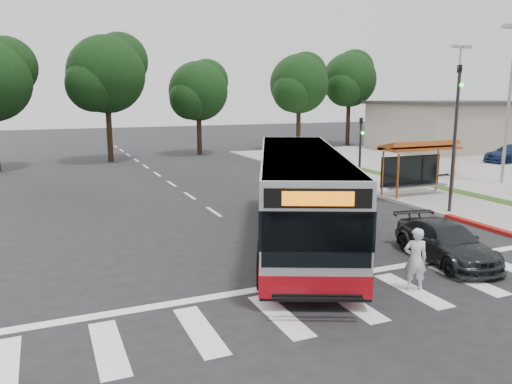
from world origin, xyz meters
TOP-DOWN VIEW (x-y plane):
  - ground at (0.00, 0.00)m, footprint 140.00×140.00m
  - sidewalk_east at (11.00, 8.00)m, footprint 4.00×40.00m
  - curb_east at (9.00, 8.00)m, footprint 0.30×40.00m
  - curb_east_red at (9.00, -2.00)m, footprint 0.32×6.00m
  - parking_lot at (23.00, 10.00)m, footprint 18.00×36.00m
  - commercial_building at (30.00, 22.00)m, footprint 14.00×10.00m
  - building_roof_cap at (30.00, 22.00)m, footprint 14.60×10.60m
  - crosswalk_ladder at (0.00, -5.00)m, footprint 18.00×2.60m
  - bus_shelter at (10.80, 5.10)m, footprint 4.20×1.60m
  - traffic_signal_ne_tall at (9.60, 1.49)m, footprint 0.18×0.37m
  - traffic_signal_ne_short at (9.60, 8.49)m, footprint 0.18×0.37m
  - lot_light_front at (18.00, 6.00)m, footprint 1.90×0.35m
  - lot_light_mid at (24.00, 16.00)m, footprint 1.90×0.35m
  - tree_ne_a at (16.08, 28.06)m, footprint 6.16×5.74m
  - tree_ne_b at (23.08, 30.06)m, footprint 6.16×5.74m
  - tree_north_a at (-1.92, 26.07)m, footprint 6.60×6.15m
  - tree_north_b at (6.07, 28.06)m, footprint 5.72×5.33m
  - transit_bus at (1.47, 0.53)m, footprint 7.72×12.61m
  - pedestrian at (2.07, -4.98)m, footprint 0.75×0.64m
  - dark_sedan at (4.67, -3.40)m, footprint 2.41×4.47m
  - parked_car_1 at (16.27, 9.81)m, footprint 3.52×1.38m
  - parked_car_3 at (26.62, 12.64)m, footprint 4.67×1.94m

SIDE VIEW (x-z plane):
  - ground at x=0.00m, z-range 0.00..0.00m
  - crosswalk_ladder at x=0.00m, z-range 0.00..0.01m
  - parking_lot at x=23.00m, z-range 0.00..0.10m
  - sidewalk_east at x=11.00m, z-range 0.00..0.12m
  - curb_east at x=9.00m, z-range 0.00..0.15m
  - curb_east_red at x=9.00m, z-range 0.00..0.15m
  - dark_sedan at x=4.67m, z-range 0.00..1.23m
  - parked_car_1 at x=16.27m, z-range 0.10..1.24m
  - parked_car_3 at x=26.62m, z-range 0.10..1.45m
  - pedestrian at x=2.07m, z-range 0.00..1.75m
  - transit_bus at x=1.47m, z-range 0.00..3.26m
  - commercial_building at x=30.00m, z-range 0.00..4.40m
  - bus_shelter at x=10.80m, z-range 0.92..3.78m
  - traffic_signal_ne_short at x=9.60m, z-range 0.48..4.48m
  - traffic_signal_ne_tall at x=9.60m, z-range 0.63..7.13m
  - building_roof_cap at x=30.00m, z-range 4.40..4.70m
  - tree_north_b at x=6.07m, z-range 1.45..9.88m
  - lot_light_front at x=18.00m, z-range 1.40..10.41m
  - lot_light_mid at x=24.00m, z-range 1.40..10.41m
  - tree_ne_a at x=16.08m, z-range 1.74..11.04m
  - tree_ne_b at x=23.08m, z-range 1.91..11.93m
  - tree_north_a at x=-1.92m, z-range 1.84..12.01m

